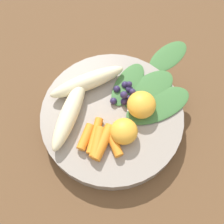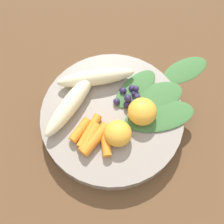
{
  "view_description": "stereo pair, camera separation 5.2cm",
  "coord_description": "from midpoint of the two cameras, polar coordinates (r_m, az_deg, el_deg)",
  "views": [
    {
      "loc": [
        0.15,
        0.15,
        0.52
      ],
      "look_at": [
        0.0,
        0.0,
        0.04
      ],
      "focal_mm": 48.47,
      "sensor_mm": 36.0,
      "label": 1
    },
    {
      "loc": [
        0.11,
        0.18,
        0.52
      ],
      "look_at": [
        0.0,
        0.0,
        0.04
      ],
      "focal_mm": 48.47,
      "sensor_mm": 36.0,
      "label": 2
    }
  ],
  "objects": [
    {
      "name": "ground_plane",
      "position": [
        0.56,
        2.65,
        -2.03
      ],
      "size": [
        2.4,
        2.4,
        0.0
      ],
      "primitive_type": "plane",
      "color": "brown"
    },
    {
      "name": "kale_leaf_rear",
      "position": [
        0.55,
        7.16,
        4.14
      ],
      "size": [
        0.11,
        0.07,
        0.01
      ],
      "primitive_type": "ellipsoid",
      "rotation": [
        0.0,
        0.0,
        9.7
      ],
      "color": "#3D7038",
      "rests_on": "bowl"
    },
    {
      "name": "orange_segment_far",
      "position": [
        0.5,
        4.11,
        -4.4
      ],
      "size": [
        0.05,
        0.05,
        0.03
      ],
      "primitive_type": "ellipsoid",
      "color": "#F4A833",
      "rests_on": "bowl"
    },
    {
      "name": "carrot_small",
      "position": [
        0.5,
        1.74,
        -5.96
      ],
      "size": [
        0.03,
        0.05,
        0.02
      ],
      "primitive_type": "cylinder",
      "rotation": [
        0.0,
        1.57,
        7.44
      ],
      "color": "orange",
      "rests_on": "bowl"
    },
    {
      "name": "bowl",
      "position": [
        0.55,
        2.72,
        -1.41
      ],
      "size": [
        0.25,
        0.25,
        0.03
      ],
      "primitive_type": "cylinder",
      "color": "gray",
      "rests_on": "ground_plane"
    },
    {
      "name": "carrot_rear",
      "position": [
        0.5,
        -0.26,
        -5.49
      ],
      "size": [
        0.07,
        0.04,
        0.02
      ],
      "primitive_type": "cylinder",
      "rotation": [
        0.0,
        1.57,
        6.64
      ],
      "color": "orange",
      "rests_on": "bowl"
    },
    {
      "name": "coconut_shred_patch",
      "position": [
        0.53,
        8.18,
        -0.9
      ],
      "size": [
        0.05,
        0.05,
        0.0
      ],
      "primitive_type": "cylinder",
      "color": "white",
      "rests_on": "bowl"
    },
    {
      "name": "carrot_mid_right",
      "position": [
        0.5,
        -1.24,
        -5.29
      ],
      "size": [
        0.05,
        0.04,
        0.02
      ],
      "primitive_type": "cylinder",
      "rotation": [
        0.0,
        1.57,
        6.87
      ],
      "color": "orange",
      "rests_on": "bowl"
    },
    {
      "name": "carrot_mid_left",
      "position": [
        0.51,
        -1.43,
        -3.96
      ],
      "size": [
        0.06,
        0.05,
        0.01
      ],
      "primitive_type": "cylinder",
      "rotation": [
        0.0,
        1.57,
        6.83
      ],
      "color": "orange",
      "rests_on": "bowl"
    },
    {
      "name": "banana_peeled_right",
      "position": [
        0.55,
        -0.34,
        6.27
      ],
      "size": [
        0.14,
        0.08,
        0.03
      ],
      "primitive_type": "ellipsoid",
      "rotation": [
        0.0,
        0.0,
        5.91
      ],
      "color": "beige",
      "rests_on": "bowl"
    },
    {
      "name": "orange_segment_near",
      "position": [
        0.52,
        8.59,
        -0.24
      ],
      "size": [
        0.05,
        0.05,
        0.04
      ],
      "primitive_type": "ellipsoid",
      "color": "#F4A833",
      "rests_on": "bowl"
    },
    {
      "name": "kale_leaf_left",
      "position": [
        0.54,
        11.72,
        -1.05
      ],
      "size": [
        0.14,
        0.1,
        0.01
      ],
      "primitive_type": "ellipsoid",
      "rotation": [
        0.0,
        0.0,
        9.09
      ],
      "color": "#3D7038",
      "rests_on": "bowl"
    },
    {
      "name": "kale_leaf_stray",
      "position": [
        0.63,
        16.0,
        7.46
      ],
      "size": [
        0.1,
        0.05,
        0.01
      ],
      "primitive_type": "ellipsoid",
      "rotation": [
        0.0,
        0.0,
        3.1
      ],
      "color": "#3D7038",
      "rests_on": "ground_plane"
    },
    {
      "name": "blueberry_pile",
      "position": [
        0.54,
        6.31,
        2.35
      ],
      "size": [
        0.05,
        0.06,
        0.02
      ],
      "color": "#2D234C",
      "rests_on": "bowl"
    },
    {
      "name": "banana_peeled_left",
      "position": [
        0.52,
        -5.04,
        1.19
      ],
      "size": [
        0.14,
        0.09,
        0.03
      ],
      "primitive_type": "ellipsoid",
      "rotation": [
        0.0,
        0.0,
        6.75
      ],
      "color": "beige",
      "rests_on": "bowl"
    },
    {
      "name": "kale_leaf_right",
      "position": [
        0.55,
        10.71,
        2.18
      ],
      "size": [
        0.11,
        0.07,
        0.01
      ],
      "primitive_type": "ellipsoid",
      "rotation": [
        0.0,
        0.0,
        9.32
      ],
      "color": "#3D7038",
      "rests_on": "bowl"
    },
    {
      "name": "carrot_front",
      "position": [
        0.51,
        -3.3,
        -3.51
      ],
      "size": [
        0.05,
        0.03,
        0.02
      ],
      "primitive_type": "cylinder",
      "rotation": [
        0.0,
        1.57,
        6.71
      ],
      "color": "orange",
      "rests_on": "bowl"
    }
  ]
}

